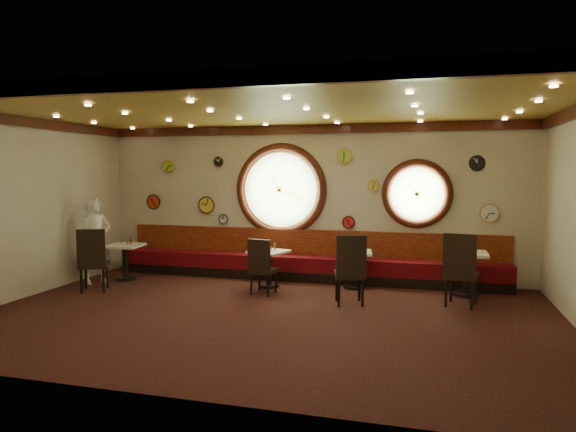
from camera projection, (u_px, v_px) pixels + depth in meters
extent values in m
cube|color=black|center=(266.00, 316.00, 7.99)|extent=(9.00, 6.00, 0.00)
cube|color=#B78033|center=(265.00, 108.00, 7.71)|extent=(9.00, 6.00, 0.02)
cube|color=beige|center=(309.00, 202.00, 10.74)|extent=(9.00, 0.02, 3.20)
cube|color=beige|center=(171.00, 239.00, 4.97)|extent=(9.00, 0.02, 3.20)
cube|color=beige|center=(22.00, 208.00, 9.02)|extent=(0.02, 6.00, 3.20)
cube|color=#3A140A|center=(308.00, 129.00, 10.55)|extent=(9.00, 0.10, 0.18)
cube|color=#3A140A|center=(171.00, 81.00, 4.88)|extent=(9.00, 0.10, 0.18)
cube|color=#3A140A|center=(20.00, 121.00, 8.87)|extent=(0.10, 6.00, 0.18)
cube|color=black|center=(305.00, 275.00, 10.60)|extent=(8.00, 0.55, 0.20)
cube|color=#55070F|center=(305.00, 263.00, 10.58)|extent=(8.00, 0.55, 0.30)
cube|color=#5D070C|center=(308.00, 243.00, 10.75)|extent=(8.00, 0.10, 0.55)
cylinder|color=#9FCD7B|center=(281.00, 190.00, 10.87)|extent=(1.66, 0.02, 1.66)
torus|color=#3A140A|center=(281.00, 190.00, 10.85)|extent=(1.98, 0.18, 1.98)
torus|color=gold|center=(280.00, 190.00, 10.82)|extent=(1.61, 0.03, 1.61)
cylinder|color=#9FCD7B|center=(417.00, 194.00, 10.14)|extent=(1.10, 0.02, 1.10)
torus|color=#3A140A|center=(417.00, 194.00, 10.13)|extent=(1.38, 0.18, 1.38)
torus|color=gold|center=(417.00, 194.00, 10.10)|extent=(1.09, 0.03, 1.09)
cylinder|color=black|center=(477.00, 163.00, 9.77)|extent=(0.28, 0.03, 0.28)
cylinder|color=silver|center=(224.00, 219.00, 11.23)|extent=(0.20, 0.03, 0.20)
cylinder|color=#D6CA47|center=(374.00, 186.00, 10.32)|extent=(0.22, 0.03, 0.22)
cylinder|color=yellow|center=(207.00, 205.00, 11.30)|extent=(0.36, 0.03, 0.36)
cylinder|color=#88BF26|center=(169.00, 166.00, 11.46)|extent=(0.26, 0.03, 0.26)
cylinder|color=red|center=(154.00, 202.00, 11.64)|extent=(0.32, 0.03, 0.32)
cylinder|color=black|center=(219.00, 162.00, 11.14)|extent=(0.24, 0.03, 0.24)
cylinder|color=#9CC63E|center=(344.00, 156.00, 10.42)|extent=(0.30, 0.03, 0.30)
cylinder|color=white|center=(489.00, 213.00, 9.79)|extent=(0.34, 0.03, 0.34)
cylinder|color=red|center=(349.00, 222.00, 10.51)|extent=(0.24, 0.03, 0.24)
cylinder|color=black|center=(126.00, 278.00, 10.64)|extent=(0.42, 0.42, 0.06)
cylinder|color=black|center=(125.00, 262.00, 10.61)|extent=(0.11, 0.11, 0.67)
cube|color=white|center=(125.00, 246.00, 10.58)|extent=(0.74, 0.74, 0.05)
cylinder|color=black|center=(269.00, 285.00, 9.98)|extent=(0.41, 0.41, 0.06)
cylinder|color=black|center=(269.00, 269.00, 9.95)|extent=(0.11, 0.11, 0.65)
cube|color=white|center=(269.00, 252.00, 9.92)|extent=(0.81, 0.81, 0.05)
cylinder|color=black|center=(354.00, 287.00, 9.87)|extent=(0.41, 0.41, 0.06)
cylinder|color=black|center=(354.00, 270.00, 9.84)|extent=(0.11, 0.11, 0.66)
cube|color=white|center=(354.00, 252.00, 9.81)|extent=(0.75, 0.75, 0.05)
cylinder|color=black|center=(465.00, 294.00, 9.29)|extent=(0.46, 0.46, 0.06)
cylinder|color=black|center=(466.00, 274.00, 9.26)|extent=(0.12, 0.12, 0.72)
cube|color=white|center=(466.00, 254.00, 9.22)|extent=(0.74, 0.74, 0.05)
cube|color=black|center=(94.00, 265.00, 9.62)|extent=(0.66, 0.66, 0.09)
cube|color=black|center=(91.00, 247.00, 9.38)|extent=(0.48, 0.27, 0.65)
cube|color=black|center=(264.00, 271.00, 9.40)|extent=(0.48, 0.48, 0.08)
cube|color=black|center=(259.00, 255.00, 9.20)|extent=(0.43, 0.11, 0.56)
cube|color=black|center=(350.00, 275.00, 8.68)|extent=(0.61, 0.61, 0.09)
cube|color=black|center=(351.00, 255.00, 8.43)|extent=(0.50, 0.19, 0.65)
cube|color=black|center=(462.00, 275.00, 8.55)|extent=(0.63, 0.63, 0.09)
cube|color=black|center=(460.00, 255.00, 8.31)|extent=(0.52, 0.19, 0.68)
cylinder|color=silver|center=(121.00, 242.00, 10.65)|extent=(0.03, 0.03, 0.09)
cylinder|color=silver|center=(266.00, 248.00, 9.94)|extent=(0.04, 0.04, 0.11)
cylinder|color=silver|center=(351.00, 248.00, 9.84)|extent=(0.04, 0.04, 0.11)
cylinder|color=silver|center=(459.00, 248.00, 9.35)|extent=(0.03, 0.03, 0.09)
cylinder|color=silver|center=(127.00, 242.00, 10.54)|extent=(0.04, 0.04, 0.11)
cylinder|color=silver|center=(271.00, 248.00, 9.93)|extent=(0.03, 0.03, 0.09)
cylinder|color=silver|center=(354.00, 249.00, 9.79)|extent=(0.03, 0.03, 0.09)
cylinder|color=#BCBCC1|center=(468.00, 249.00, 9.23)|extent=(0.04, 0.04, 0.10)
cylinder|color=orange|center=(130.00, 241.00, 10.57)|extent=(0.05, 0.05, 0.16)
cylinder|color=gold|center=(275.00, 247.00, 9.91)|extent=(0.04, 0.04, 0.14)
cylinder|color=gold|center=(359.00, 247.00, 9.83)|extent=(0.05, 0.05, 0.17)
cylinder|color=gold|center=(470.00, 247.00, 9.31)|extent=(0.05, 0.05, 0.17)
imported|color=white|center=(96.00, 241.00, 10.26)|extent=(0.69, 0.75, 1.72)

